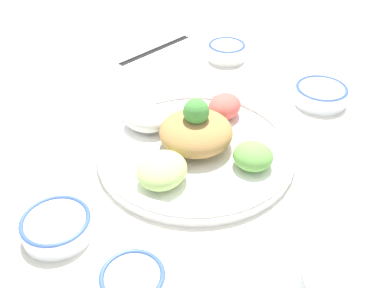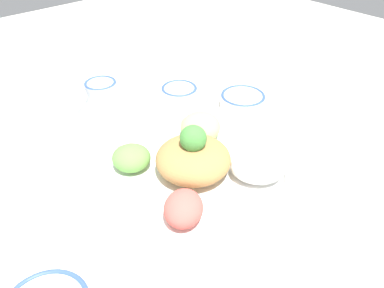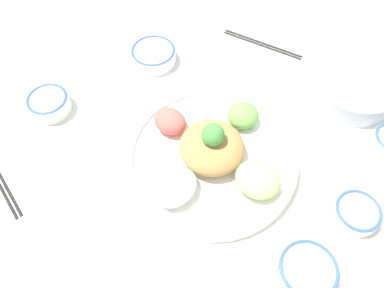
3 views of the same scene
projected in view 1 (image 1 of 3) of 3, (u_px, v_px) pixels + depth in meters
ground_plane at (201, 164)px, 0.85m from camera, size 2.40×2.40×0.00m
salad_platter at (195, 143)px, 0.86m from camera, size 0.38×0.38×0.12m
sauce_bowl_red at (133, 281)px, 0.62m from camera, size 0.09×0.09×0.03m
rice_bowl_blue at (321, 94)px, 1.01m from camera, size 0.12×0.12×0.04m
rice_bowl_plain at (57, 226)px, 0.70m from camera, size 0.11×0.11×0.04m
sauce_bowl_far at (227, 51)px, 1.18m from camera, size 0.10×0.10×0.04m
side_serving_bowl at (373, 288)px, 0.60m from camera, size 0.20×0.20×0.05m
chopsticks_pair_far at (155, 49)px, 1.23m from camera, size 0.12×0.23×0.01m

